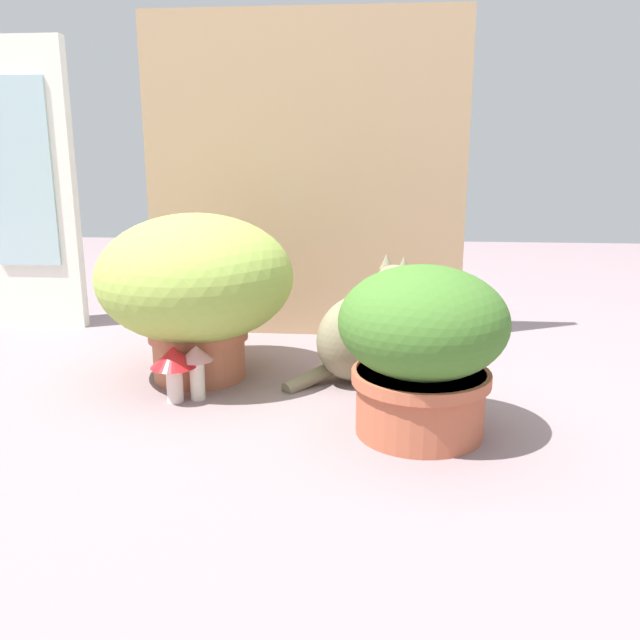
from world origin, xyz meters
The scene contains 8 objects.
ground_plane centered at (0.00, 0.00, 0.00)m, with size 6.00×6.00×0.00m, color gray.
cardboard_backdrop centered at (-0.03, 0.59, 0.48)m, with size 0.97×0.03×0.96m, color tan.
window_panel_white centered at (-0.92, 0.61, 0.46)m, with size 0.32×0.05×0.90m.
grass_planter centered at (-0.24, 0.14, 0.24)m, with size 0.48×0.48×0.41m.
leafy_planter centered at (0.29, -0.16, 0.19)m, with size 0.33×0.33×0.34m.
cat centered at (0.18, 0.17, 0.12)m, with size 0.35×0.31×0.32m.
mushroom_ornament_pink centered at (-0.21, -0.01, 0.09)m, with size 0.08×0.08×0.13m.
mushroom_ornament_red centered at (-0.25, -0.03, 0.10)m, with size 0.10×0.10×0.13m.
Camera 1 is at (0.21, -1.40, 0.54)m, focal length 36.47 mm.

